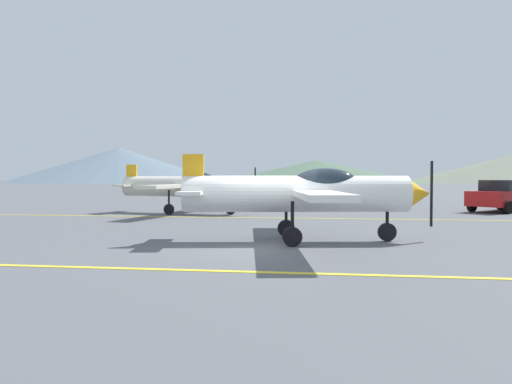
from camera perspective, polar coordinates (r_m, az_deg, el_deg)
name	(u,v)px	position (r m, az deg, el deg)	size (l,w,h in m)	color
ground_plane	(266,247)	(12.02, 1.28, -6.67)	(400.00, 400.00, 0.00)	#54565B
apron_line_near	(247,272)	(8.88, -1.05, -9.69)	(80.00, 0.16, 0.01)	yellow
apron_line_far	(288,218)	(20.22, 3.89, -3.19)	(80.00, 0.16, 0.01)	yellow
airplane_near	(305,192)	(12.95, 6.03, -0.05)	(7.01, 8.04, 2.40)	white
airplane_mid	(187,186)	(23.03, -8.40, 0.77)	(7.02, 8.03, 2.40)	silver
car_sedan	(504,195)	(27.13, 27.98, -0.34)	(4.37, 4.25, 1.62)	red
hill_left	(119,165)	(160.35, -16.30, 3.16)	(69.27, 69.27, 11.31)	slate
hill_centerleft	(317,172)	(135.03, 7.42, 2.47)	(60.34, 60.34, 6.55)	#4C6651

